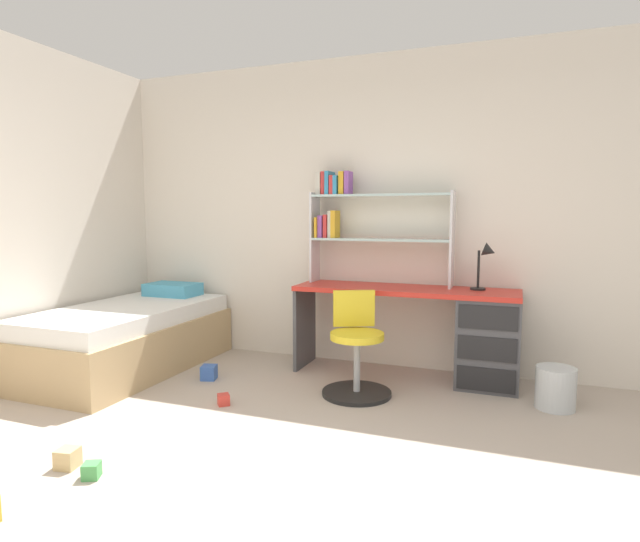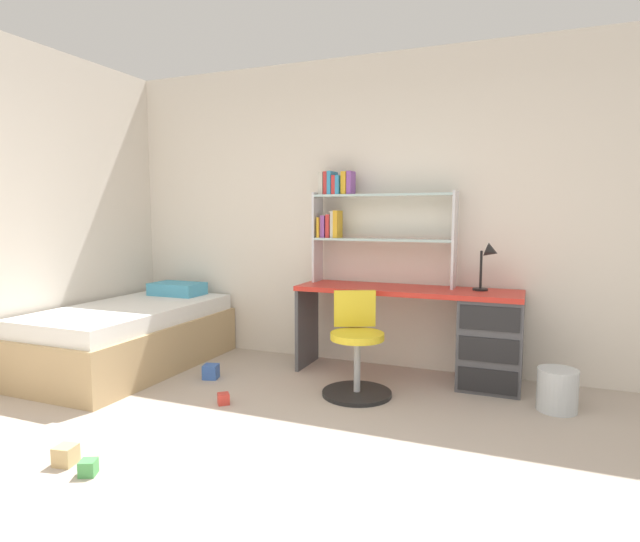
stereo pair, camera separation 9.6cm
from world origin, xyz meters
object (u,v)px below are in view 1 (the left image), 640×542
(desk_lamp, at_px, (487,259))
(toy_block_green_3, at_px, (92,471))
(toy_block_blue_0, at_px, (209,372))
(toy_block_red_2, at_px, (224,400))
(swivel_chair, at_px, (356,355))
(toy_block_natural_4, at_px, (68,458))
(desk, at_px, (464,331))
(waste_bin, at_px, (556,388))
(bed_platform, at_px, (127,338))
(bookshelf_hutch, at_px, (360,215))

(desk_lamp, bearing_deg, toy_block_green_3, -127.59)
(toy_block_blue_0, bearing_deg, toy_block_red_2, -47.85)
(toy_block_blue_0, bearing_deg, desk_lamp, 18.71)
(swivel_chair, bearing_deg, toy_block_natural_4, -123.68)
(swivel_chair, relative_size, toy_block_natural_4, 7.34)
(desk, height_order, toy_block_natural_4, desk)
(swivel_chair, height_order, toy_block_blue_0, swivel_chair)
(toy_block_natural_4, bearing_deg, desk_lamp, 48.84)
(waste_bin, xyz_separation_m, toy_block_blue_0, (-2.61, -0.31, -0.09))
(toy_block_green_3, bearing_deg, toy_block_natural_4, 168.30)
(bed_platform, relative_size, toy_block_red_2, 23.54)
(bookshelf_hutch, relative_size, bed_platform, 0.66)
(bookshelf_hutch, distance_m, desk_lamp, 1.12)
(desk, height_order, bookshelf_hutch, bookshelf_hutch)
(toy_block_red_2, bearing_deg, toy_block_blue_0, 132.15)
(desk_lamp, distance_m, toy_block_blue_0, 2.41)
(bed_platform, height_order, toy_block_blue_0, bed_platform)
(desk_lamp, xyz_separation_m, swivel_chair, (-0.88, -0.61, -0.70))
(waste_bin, bearing_deg, toy_block_red_2, -160.75)
(toy_block_red_2, bearing_deg, toy_block_natural_4, -105.03)
(bookshelf_hutch, xyz_separation_m, toy_block_green_3, (-0.71, -2.39, -1.30))
(swivel_chair, relative_size, toy_block_green_3, 9.46)
(toy_block_red_2, bearing_deg, waste_bin, 19.25)
(swivel_chair, distance_m, waste_bin, 1.41)
(desk, distance_m, toy_block_natural_4, 2.89)
(toy_block_green_3, relative_size, toy_block_natural_4, 0.78)
(desk_lamp, distance_m, toy_block_natural_4, 3.16)
(desk_lamp, distance_m, waste_bin, 1.07)
(bookshelf_hutch, height_order, toy_block_natural_4, bookshelf_hutch)
(desk, relative_size, waste_bin, 6.22)
(desk_lamp, bearing_deg, toy_block_natural_4, -131.16)
(bookshelf_hutch, xyz_separation_m, toy_block_blue_0, (-1.04, -0.79, -1.28))
(desk, distance_m, toy_block_red_2, 1.94)
(desk_lamp, bearing_deg, toy_block_blue_0, -161.29)
(desk, xyz_separation_m, toy_block_natural_4, (-1.83, -2.21, -0.37))
(toy_block_green_3, xyz_separation_m, toy_block_natural_4, (-0.20, 0.04, 0.01))
(waste_bin, distance_m, toy_block_natural_4, 3.11)
(desk_lamp, relative_size, toy_block_red_2, 4.88)
(toy_block_green_3, bearing_deg, swivel_chair, 62.08)
(toy_block_blue_0, height_order, toy_block_red_2, toy_block_blue_0)
(bed_platform, height_order, waste_bin, bed_platform)
(bed_platform, xyz_separation_m, toy_block_red_2, (1.24, -0.46, -0.24))
(bookshelf_hutch, xyz_separation_m, toy_block_natural_4, (-0.92, -2.35, -1.29))
(swivel_chair, bearing_deg, bookshelf_hutch, 105.12)
(swivel_chair, xyz_separation_m, waste_bin, (1.39, 0.20, -0.15))
(bookshelf_hutch, bearing_deg, desk, -8.53)
(bed_platform, height_order, toy_block_green_3, bed_platform)
(bookshelf_hutch, height_order, bed_platform, bookshelf_hutch)
(waste_bin, xyz_separation_m, toy_block_red_2, (-2.20, -0.77, -0.11))
(swivel_chair, xyz_separation_m, bed_platform, (-2.05, -0.10, -0.02))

